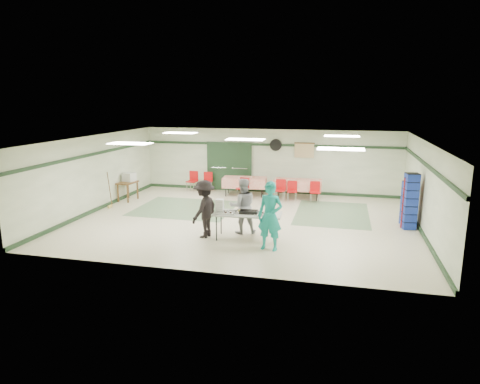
% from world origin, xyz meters
% --- Properties ---
extents(floor, '(11.00, 11.00, 0.00)m').
position_xyz_m(floor, '(0.00, 0.00, 0.00)').
color(floor, beige).
rests_on(floor, ground).
extents(ceiling, '(11.00, 11.00, 0.00)m').
position_xyz_m(ceiling, '(0.00, 0.00, 2.70)').
color(ceiling, white).
rests_on(ceiling, wall_back).
extents(wall_back, '(11.00, 0.00, 11.00)m').
position_xyz_m(wall_back, '(0.00, 4.50, 1.35)').
color(wall_back, silver).
rests_on(wall_back, floor).
extents(wall_front, '(11.00, 0.00, 11.00)m').
position_xyz_m(wall_front, '(0.00, -4.50, 1.35)').
color(wall_front, silver).
rests_on(wall_front, floor).
extents(wall_left, '(0.00, 9.00, 9.00)m').
position_xyz_m(wall_left, '(-5.50, 0.00, 1.35)').
color(wall_left, silver).
rests_on(wall_left, floor).
extents(wall_right, '(0.00, 9.00, 9.00)m').
position_xyz_m(wall_right, '(5.50, 0.00, 1.35)').
color(wall_right, silver).
rests_on(wall_right, floor).
extents(trim_back, '(11.00, 0.06, 0.10)m').
position_xyz_m(trim_back, '(0.00, 4.47, 2.05)').
color(trim_back, '#1D351E').
rests_on(trim_back, wall_back).
extents(baseboard_back, '(11.00, 0.06, 0.12)m').
position_xyz_m(baseboard_back, '(0.00, 4.47, 0.06)').
color(baseboard_back, '#1D351E').
rests_on(baseboard_back, floor).
extents(trim_left, '(0.06, 9.00, 0.10)m').
position_xyz_m(trim_left, '(-5.47, 0.00, 2.05)').
color(trim_left, '#1D351E').
rests_on(trim_left, wall_back).
extents(baseboard_left, '(0.06, 9.00, 0.12)m').
position_xyz_m(baseboard_left, '(-5.47, 0.00, 0.06)').
color(baseboard_left, '#1D351E').
rests_on(baseboard_left, floor).
extents(trim_right, '(0.06, 9.00, 0.10)m').
position_xyz_m(trim_right, '(5.47, 0.00, 2.05)').
color(trim_right, '#1D351E').
rests_on(trim_right, wall_back).
extents(baseboard_right, '(0.06, 9.00, 0.12)m').
position_xyz_m(baseboard_right, '(5.47, 0.00, 0.06)').
color(baseboard_right, '#1D351E').
rests_on(baseboard_right, floor).
extents(green_patch_a, '(3.50, 3.00, 0.01)m').
position_xyz_m(green_patch_a, '(-2.50, 1.00, 0.00)').
color(green_patch_a, slate).
rests_on(green_patch_a, floor).
extents(green_patch_b, '(2.50, 3.50, 0.01)m').
position_xyz_m(green_patch_b, '(2.80, 1.50, 0.00)').
color(green_patch_b, slate).
rests_on(green_patch_b, floor).
extents(double_door_left, '(0.90, 0.06, 2.10)m').
position_xyz_m(double_door_left, '(-2.20, 4.44, 1.05)').
color(double_door_left, gray).
rests_on(double_door_left, floor).
extents(double_door_right, '(0.90, 0.06, 2.10)m').
position_xyz_m(double_door_right, '(-1.25, 4.44, 1.05)').
color(double_door_right, gray).
rests_on(double_door_right, floor).
extents(door_frame, '(2.00, 0.03, 2.15)m').
position_xyz_m(door_frame, '(-1.73, 4.42, 1.05)').
color(door_frame, '#1D351E').
rests_on(door_frame, floor).
extents(wall_fan, '(0.50, 0.10, 0.50)m').
position_xyz_m(wall_fan, '(0.30, 4.44, 2.05)').
color(wall_fan, black).
rests_on(wall_fan, wall_back).
extents(scroll_banner, '(0.80, 0.02, 0.60)m').
position_xyz_m(scroll_banner, '(1.50, 4.44, 1.85)').
color(scroll_banner, tan).
rests_on(scroll_banner, wall_back).
extents(serving_table, '(1.98, 0.91, 0.76)m').
position_xyz_m(serving_table, '(0.49, -1.89, 0.72)').
color(serving_table, '#AEAFA9').
rests_on(serving_table, floor).
extents(sheet_tray_right, '(0.56, 0.44, 0.02)m').
position_xyz_m(sheet_tray_right, '(1.00, -1.95, 0.77)').
color(sheet_tray_right, silver).
rests_on(sheet_tray_right, serving_table).
extents(sheet_tray_mid, '(0.58, 0.46, 0.02)m').
position_xyz_m(sheet_tray_mid, '(0.40, -1.81, 0.77)').
color(sheet_tray_mid, silver).
rests_on(sheet_tray_mid, serving_table).
extents(sheet_tray_left, '(0.58, 0.45, 0.02)m').
position_xyz_m(sheet_tray_left, '(-0.10, -2.01, 0.77)').
color(sheet_tray_left, silver).
rests_on(sheet_tray_left, serving_table).
extents(baking_pan, '(0.53, 0.35, 0.08)m').
position_xyz_m(baking_pan, '(0.53, -1.87, 0.80)').
color(baking_pan, black).
rests_on(baking_pan, serving_table).
extents(foam_box_stack, '(0.23, 0.22, 0.35)m').
position_xyz_m(foam_box_stack, '(-0.34, -1.84, 0.94)').
color(foam_box_stack, white).
rests_on(foam_box_stack, serving_table).
extents(volunteer_teal, '(0.74, 0.54, 1.85)m').
position_xyz_m(volunteer_teal, '(1.27, -2.62, 0.92)').
color(volunteer_teal, teal).
rests_on(volunteer_teal, floor).
extents(volunteer_grey, '(0.99, 0.89, 1.67)m').
position_xyz_m(volunteer_grey, '(0.23, -1.37, 0.83)').
color(volunteer_grey, '#95949A').
rests_on(volunteer_grey, floor).
extents(volunteer_dark, '(0.86, 1.20, 1.68)m').
position_xyz_m(volunteer_dark, '(-0.76, -2.01, 0.84)').
color(volunteer_dark, black).
rests_on(volunteer_dark, floor).
extents(dining_table_a, '(1.92, 0.90, 0.77)m').
position_xyz_m(dining_table_a, '(1.35, 3.59, 0.57)').
color(dining_table_a, red).
rests_on(dining_table_a, floor).
extents(dining_table_b, '(1.84, 0.94, 0.77)m').
position_xyz_m(dining_table_b, '(-0.85, 3.59, 0.57)').
color(dining_table_b, red).
rests_on(dining_table_b, floor).
extents(chair_a, '(0.42, 0.42, 0.81)m').
position_xyz_m(chair_a, '(1.20, 3.01, 0.49)').
color(chair_a, '#B4100E').
rests_on(chair_a, floor).
extents(chair_b, '(0.41, 0.41, 0.84)m').
position_xyz_m(chair_b, '(0.74, 3.02, 0.52)').
color(chair_b, '#B4100E').
rests_on(chair_b, floor).
extents(chair_c, '(0.42, 0.42, 0.82)m').
position_xyz_m(chair_c, '(2.08, 3.02, 0.50)').
color(chair_c, '#B4100E').
rests_on(chair_c, floor).
extents(chair_d, '(0.48, 0.48, 0.85)m').
position_xyz_m(chair_d, '(-0.76, 3.02, 0.52)').
color(chair_d, '#B4100E').
rests_on(chair_d, floor).
extents(chair_loose_a, '(0.42, 0.42, 0.83)m').
position_xyz_m(chair_loose_a, '(-2.60, 4.07, 0.51)').
color(chair_loose_a, '#B4100E').
rests_on(chair_loose_a, floor).
extents(chair_loose_b, '(0.46, 0.46, 0.88)m').
position_xyz_m(chair_loose_b, '(-3.22, 3.87, 0.54)').
color(chair_loose_b, '#B4100E').
rests_on(chair_loose_b, floor).
extents(crate_stack_blue_a, '(0.43, 0.43, 1.42)m').
position_xyz_m(crate_stack_blue_a, '(5.15, 0.64, 0.71)').
color(crate_stack_blue_a, '#1B38A3').
rests_on(crate_stack_blue_a, floor).
extents(crate_stack_red, '(0.46, 0.46, 1.61)m').
position_xyz_m(crate_stack_red, '(5.15, 0.40, 0.81)').
color(crate_stack_red, '#9F1F0F').
rests_on(crate_stack_red, floor).
extents(crate_stack_blue_b, '(0.44, 0.44, 1.75)m').
position_xyz_m(crate_stack_blue_b, '(5.15, 0.23, 0.88)').
color(crate_stack_blue_b, '#1B38A3').
rests_on(crate_stack_blue_b, floor).
extents(printer_table, '(0.63, 0.89, 0.74)m').
position_xyz_m(printer_table, '(-5.15, 1.65, 0.63)').
color(printer_table, brown).
rests_on(printer_table, floor).
extents(office_printer, '(0.50, 0.46, 0.34)m').
position_xyz_m(office_printer, '(-5.15, 1.81, 0.92)').
color(office_printer, beige).
rests_on(office_printer, printer_table).
extents(broom, '(0.08, 0.22, 1.32)m').
position_xyz_m(broom, '(-5.23, 0.45, 0.69)').
color(broom, brown).
rests_on(broom, floor).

